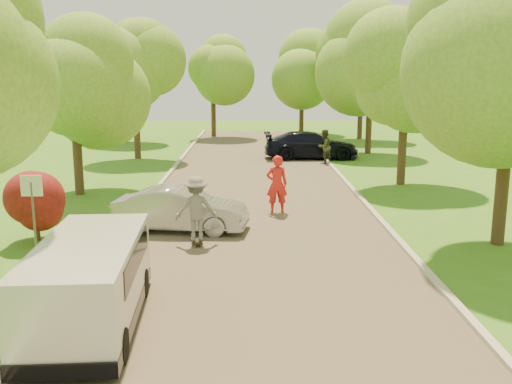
{
  "coord_description": "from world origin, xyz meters",
  "views": [
    {
      "loc": [
        -0.19,
        -10.4,
        4.69
      ],
      "look_at": [
        -0.01,
        6.05,
        1.3
      ],
      "focal_mm": 40.0,
      "sensor_mm": 36.0,
      "label": 1
    }
  ],
  "objects_px": {
    "minivan": "(90,282)",
    "dark_sedan": "(311,145)",
    "silver_sedan": "(181,209)",
    "longboard": "(197,240)",
    "skateboarder": "(196,208)",
    "person_olive": "(324,147)",
    "street_sign": "(32,198)",
    "person_striped": "(277,184)"
  },
  "relations": [
    {
      "from": "minivan",
      "to": "dark_sedan",
      "type": "distance_m",
      "value": 23.01
    },
    {
      "from": "silver_sedan",
      "to": "dark_sedan",
      "type": "distance_m",
      "value": 16.3
    },
    {
      "from": "silver_sedan",
      "to": "longboard",
      "type": "relative_size",
      "value": 4.22
    },
    {
      "from": "silver_sedan",
      "to": "skateboarder",
      "type": "xyz_separation_m",
      "value": [
        0.61,
        -1.4,
        0.36
      ]
    },
    {
      "from": "minivan",
      "to": "person_olive",
      "type": "distance_m",
      "value": 21.39
    },
    {
      "from": "street_sign",
      "to": "skateboarder",
      "type": "height_order",
      "value": "street_sign"
    },
    {
      "from": "longboard",
      "to": "skateboarder",
      "type": "distance_m",
      "value": 0.93
    },
    {
      "from": "silver_sedan",
      "to": "dark_sedan",
      "type": "xyz_separation_m",
      "value": [
        5.6,
        15.31,
        0.1
      ]
    },
    {
      "from": "longboard",
      "to": "dark_sedan",
      "type": "bearing_deg",
      "value": -116.19
    },
    {
      "from": "dark_sedan",
      "to": "person_olive",
      "type": "relative_size",
      "value": 2.9
    },
    {
      "from": "street_sign",
      "to": "dark_sedan",
      "type": "distance_m",
      "value": 20.03
    },
    {
      "from": "longboard",
      "to": "person_olive",
      "type": "distance_m",
      "value": 15.86
    },
    {
      "from": "minivan",
      "to": "person_olive",
      "type": "height_order",
      "value": "person_olive"
    },
    {
      "from": "person_striped",
      "to": "person_olive",
      "type": "bearing_deg",
      "value": -110.94
    },
    {
      "from": "minivan",
      "to": "person_striped",
      "type": "distance_m",
      "value": 9.83
    },
    {
      "from": "dark_sedan",
      "to": "longboard",
      "type": "xyz_separation_m",
      "value": [
        -4.99,
        -16.72,
        -0.67
      ]
    },
    {
      "from": "silver_sedan",
      "to": "skateboarder",
      "type": "relative_size",
      "value": 2.23
    },
    {
      "from": "dark_sedan",
      "to": "person_olive",
      "type": "distance_m",
      "value": 1.93
    },
    {
      "from": "dark_sedan",
      "to": "street_sign",
      "type": "bearing_deg",
      "value": 151.7
    },
    {
      "from": "skateboarder",
      "to": "person_striped",
      "type": "bearing_deg",
      "value": -133.12
    },
    {
      "from": "street_sign",
      "to": "person_striped",
      "type": "relative_size",
      "value": 1.08
    },
    {
      "from": "minivan",
      "to": "silver_sedan",
      "type": "bearing_deg",
      "value": 79.02
    },
    {
      "from": "longboard",
      "to": "skateboarder",
      "type": "relative_size",
      "value": 0.53
    },
    {
      "from": "street_sign",
      "to": "longboard",
      "type": "height_order",
      "value": "street_sign"
    },
    {
      "from": "person_olive",
      "to": "longboard",
      "type": "bearing_deg",
      "value": 26.31
    },
    {
      "from": "silver_sedan",
      "to": "person_striped",
      "type": "distance_m",
      "value": 3.8
    },
    {
      "from": "person_striped",
      "to": "dark_sedan",
      "type": "bearing_deg",
      "value": -106.75
    },
    {
      "from": "silver_sedan",
      "to": "dark_sedan",
      "type": "relative_size",
      "value": 0.76
    },
    {
      "from": "longboard",
      "to": "person_striped",
      "type": "height_order",
      "value": "person_striped"
    },
    {
      "from": "minivan",
      "to": "dark_sedan",
      "type": "bearing_deg",
      "value": 70.2
    },
    {
      "from": "street_sign",
      "to": "skateboarder",
      "type": "xyz_separation_m",
      "value": [
        4.11,
        1.11,
        -0.53
      ]
    },
    {
      "from": "silver_sedan",
      "to": "skateboarder",
      "type": "height_order",
      "value": "skateboarder"
    },
    {
      "from": "minivan",
      "to": "skateboarder",
      "type": "distance_m",
      "value": 5.56
    },
    {
      "from": "dark_sedan",
      "to": "longboard",
      "type": "height_order",
      "value": "dark_sedan"
    },
    {
      "from": "silver_sedan",
      "to": "person_olive",
      "type": "bearing_deg",
      "value": -16.88
    },
    {
      "from": "person_striped",
      "to": "person_olive",
      "type": "relative_size",
      "value": 1.1
    },
    {
      "from": "street_sign",
      "to": "silver_sedan",
      "type": "bearing_deg",
      "value": 35.73
    },
    {
      "from": "dark_sedan",
      "to": "silver_sedan",
      "type": "bearing_deg",
      "value": 158.65
    },
    {
      "from": "minivan",
      "to": "person_olive",
      "type": "relative_size",
      "value": 2.48
    },
    {
      "from": "street_sign",
      "to": "person_olive",
      "type": "height_order",
      "value": "street_sign"
    },
    {
      "from": "dark_sedan",
      "to": "person_striped",
      "type": "distance_m",
      "value": 13.31
    },
    {
      "from": "silver_sedan",
      "to": "skateboarder",
      "type": "bearing_deg",
      "value": -149.03
    }
  ]
}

